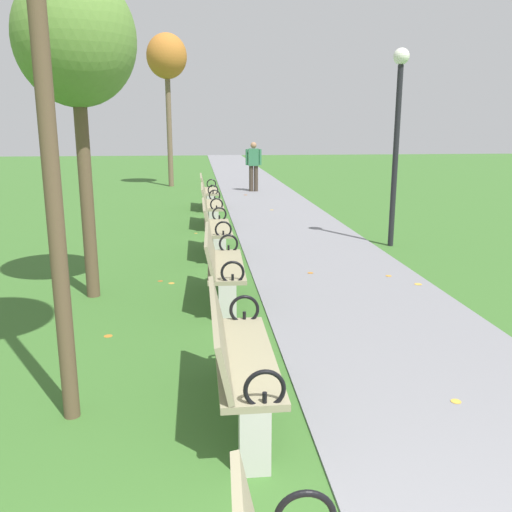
{
  "coord_description": "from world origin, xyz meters",
  "views": [
    {
      "loc": [
        -0.77,
        -1.17,
        2.19
      ],
      "look_at": [
        -0.05,
        5.63,
        0.55
      ],
      "focal_mm": 38.42,
      "sensor_mm": 36.0,
      "label": 1
    }
  ],
  "objects_px": {
    "park_bench_4": "(215,227)",
    "park_bench_6": "(208,191)",
    "park_bench_5": "(210,204)",
    "tree_3": "(167,59)",
    "pedestrian_walking": "(254,164)",
    "lamp_post": "(398,118)",
    "park_bench_2": "(238,356)",
    "park_bench_3": "(221,265)",
    "tree_2": "(75,42)"
  },
  "relations": [
    {
      "from": "park_bench_4",
      "to": "park_bench_6",
      "type": "height_order",
      "value": "same"
    },
    {
      "from": "park_bench_5",
      "to": "tree_3",
      "type": "relative_size",
      "value": 0.3
    },
    {
      "from": "park_bench_6",
      "to": "pedestrian_walking",
      "type": "distance_m",
      "value": 4.07
    },
    {
      "from": "park_bench_5",
      "to": "lamp_post",
      "type": "distance_m",
      "value": 4.44
    },
    {
      "from": "park_bench_2",
      "to": "lamp_post",
      "type": "xyz_separation_m",
      "value": [
        3.27,
        5.78,
        1.82
      ]
    },
    {
      "from": "park_bench_3",
      "to": "pedestrian_walking",
      "type": "relative_size",
      "value": 1.0
    },
    {
      "from": "tree_2",
      "to": "park_bench_5",
      "type": "bearing_deg",
      "value": 71.38
    },
    {
      "from": "park_bench_3",
      "to": "park_bench_6",
      "type": "height_order",
      "value": "same"
    },
    {
      "from": "park_bench_2",
      "to": "park_bench_3",
      "type": "height_order",
      "value": "same"
    },
    {
      "from": "pedestrian_walking",
      "to": "lamp_post",
      "type": "height_order",
      "value": "lamp_post"
    },
    {
      "from": "park_bench_2",
      "to": "tree_3",
      "type": "bearing_deg",
      "value": 94.27
    },
    {
      "from": "tree_3",
      "to": "lamp_post",
      "type": "distance_m",
      "value": 11.79
    },
    {
      "from": "park_bench_2",
      "to": "park_bench_3",
      "type": "xyz_separation_m",
      "value": [
        0.0,
        2.79,
        0.0
      ]
    },
    {
      "from": "park_bench_2",
      "to": "park_bench_5",
      "type": "relative_size",
      "value": 1.0
    },
    {
      "from": "park_bench_4",
      "to": "park_bench_6",
      "type": "xyz_separation_m",
      "value": [
        0.0,
        5.36,
        0.0
      ]
    },
    {
      "from": "park_bench_6",
      "to": "tree_2",
      "type": "distance_m",
      "value": 8.14
    },
    {
      "from": "park_bench_4",
      "to": "lamp_post",
      "type": "bearing_deg",
      "value": 7.16
    },
    {
      "from": "park_bench_2",
      "to": "park_bench_6",
      "type": "xyz_separation_m",
      "value": [
        -0.0,
        10.73,
        0.0
      ]
    },
    {
      "from": "park_bench_3",
      "to": "tree_2",
      "type": "xyz_separation_m",
      "value": [
        -1.67,
        0.43,
        2.65
      ]
    },
    {
      "from": "park_bench_4",
      "to": "tree_3",
      "type": "relative_size",
      "value": 0.3
    },
    {
      "from": "park_bench_4",
      "to": "park_bench_5",
      "type": "distance_m",
      "value": 2.79
    },
    {
      "from": "park_bench_3",
      "to": "tree_2",
      "type": "height_order",
      "value": "tree_2"
    },
    {
      "from": "park_bench_3",
      "to": "pedestrian_walking",
      "type": "xyz_separation_m",
      "value": [
        1.6,
        11.66,
        0.44
      ]
    },
    {
      "from": "park_bench_2",
      "to": "park_bench_4",
      "type": "relative_size",
      "value": 1.0
    },
    {
      "from": "park_bench_3",
      "to": "lamp_post",
      "type": "bearing_deg",
      "value": 42.47
    },
    {
      "from": "tree_3",
      "to": "park_bench_6",
      "type": "bearing_deg",
      "value": -77.92
    },
    {
      "from": "lamp_post",
      "to": "park_bench_4",
      "type": "bearing_deg",
      "value": -172.84
    },
    {
      "from": "tree_3",
      "to": "park_bench_5",
      "type": "bearing_deg",
      "value": -81.59
    },
    {
      "from": "tree_2",
      "to": "pedestrian_walking",
      "type": "height_order",
      "value": "tree_2"
    },
    {
      "from": "park_bench_5",
      "to": "tree_2",
      "type": "distance_m",
      "value": 5.85
    },
    {
      "from": "park_bench_2",
      "to": "park_bench_5",
      "type": "xyz_separation_m",
      "value": [
        0.0,
        8.16,
        0.0
      ]
    },
    {
      "from": "tree_2",
      "to": "tree_3",
      "type": "distance_m",
      "value": 13.33
    },
    {
      "from": "lamp_post",
      "to": "pedestrian_walking",
      "type": "bearing_deg",
      "value": 100.94
    },
    {
      "from": "park_bench_4",
      "to": "park_bench_3",
      "type": "bearing_deg",
      "value": -90.0
    },
    {
      "from": "tree_2",
      "to": "pedestrian_walking",
      "type": "distance_m",
      "value": 11.9
    },
    {
      "from": "park_bench_6",
      "to": "tree_3",
      "type": "height_order",
      "value": "tree_3"
    },
    {
      "from": "tree_2",
      "to": "lamp_post",
      "type": "relative_size",
      "value": 1.14
    },
    {
      "from": "park_bench_4",
      "to": "lamp_post",
      "type": "height_order",
      "value": "lamp_post"
    },
    {
      "from": "park_bench_3",
      "to": "park_bench_2",
      "type": "bearing_deg",
      "value": -90.0
    },
    {
      "from": "park_bench_5",
      "to": "park_bench_6",
      "type": "height_order",
      "value": "same"
    },
    {
      "from": "tree_3",
      "to": "pedestrian_walking",
      "type": "relative_size",
      "value": 3.27
    },
    {
      "from": "park_bench_2",
      "to": "park_bench_5",
      "type": "bearing_deg",
      "value": 90.0
    },
    {
      "from": "tree_2",
      "to": "pedestrian_walking",
      "type": "relative_size",
      "value": 2.45
    },
    {
      "from": "park_bench_4",
      "to": "park_bench_5",
      "type": "height_order",
      "value": "same"
    },
    {
      "from": "park_bench_5",
      "to": "pedestrian_walking",
      "type": "xyz_separation_m",
      "value": [
        1.6,
        6.29,
        0.44
      ]
    },
    {
      "from": "park_bench_5",
      "to": "pedestrian_walking",
      "type": "relative_size",
      "value": 0.99
    },
    {
      "from": "lamp_post",
      "to": "tree_2",
      "type": "bearing_deg",
      "value": -152.53
    },
    {
      "from": "park_bench_2",
      "to": "tree_3",
      "type": "relative_size",
      "value": 0.3
    },
    {
      "from": "park_bench_3",
      "to": "tree_3",
      "type": "xyz_separation_m",
      "value": [
        -1.23,
        13.69,
        3.93
      ]
    },
    {
      "from": "park_bench_3",
      "to": "pedestrian_walking",
      "type": "distance_m",
      "value": 11.77
    }
  ]
}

